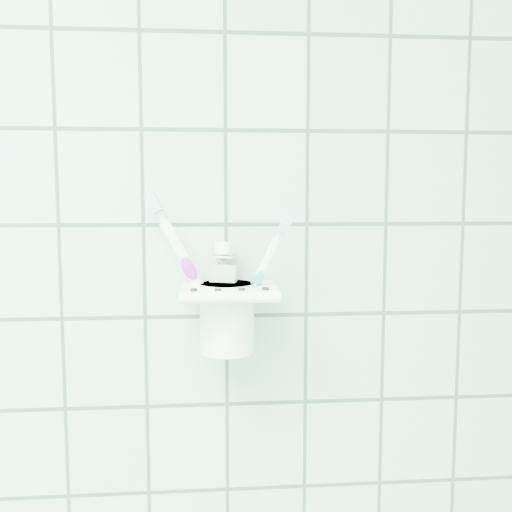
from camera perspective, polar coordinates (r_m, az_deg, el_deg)
The scene contains 6 objects.
holder_bracket at distance 0.72m, azimuth -2.73°, elevation -3.67°, with size 0.12×0.10×0.04m.
cup at distance 0.73m, azimuth -2.92°, elevation -5.86°, with size 0.08×0.08×0.09m.
toothbrush_pink at distance 0.71m, azimuth -2.58°, elevation -0.43°, with size 0.10×0.04×0.21m.
toothbrush_blue at distance 0.72m, azimuth -3.50°, elevation -0.18°, with size 0.02×0.08×0.22m.
toothbrush_orange at distance 0.73m, azimuth -3.04°, elevation -1.65°, with size 0.08×0.03×0.18m.
toothpaste_tube at distance 0.72m, azimuth -3.55°, elevation -3.04°, with size 0.04×0.04×0.13m.
Camera 1 is at (0.63, 0.44, 1.41)m, focal length 40.00 mm.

